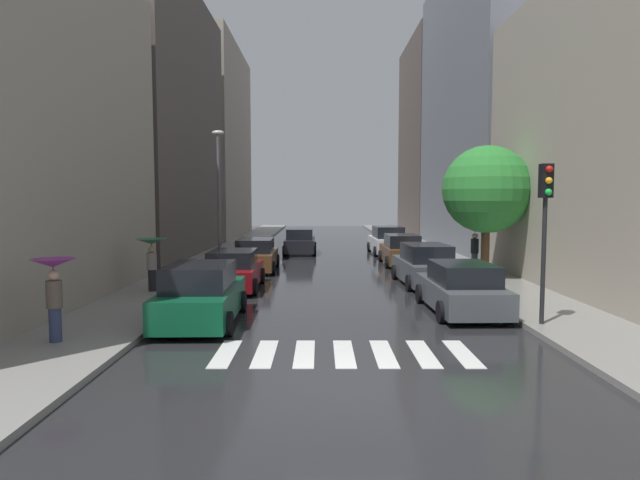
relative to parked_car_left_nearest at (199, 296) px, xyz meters
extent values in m
cube|color=#232326|center=(3.91, 18.70, -0.82)|extent=(28.00, 72.00, 0.04)
cube|color=gray|center=(-2.59, 18.70, -0.72)|extent=(3.00, 72.00, 0.15)
cube|color=gray|center=(10.41, 18.70, -0.72)|extent=(3.00, 72.00, 0.15)
cube|color=silver|center=(1.21, -3.00, -0.79)|extent=(0.45, 2.20, 0.01)
cube|color=silver|center=(2.11, -3.00, -0.79)|extent=(0.45, 2.20, 0.01)
cube|color=silver|center=(3.01, -3.00, -0.79)|extent=(0.45, 2.20, 0.01)
cube|color=silver|center=(3.91, -3.00, -0.79)|extent=(0.45, 2.20, 0.01)
cube|color=silver|center=(4.81, -3.00, -0.79)|extent=(0.45, 2.20, 0.01)
cube|color=silver|center=(5.71, -3.00, -0.79)|extent=(0.45, 2.20, 0.01)
cube|color=silver|center=(6.61, -3.00, -0.79)|extent=(0.45, 2.20, 0.01)
cube|color=#564C47|center=(-7.09, 18.04, 7.27)|extent=(6.00, 16.41, 16.14)
cube|color=#9E9384|center=(-7.09, 35.32, 7.91)|extent=(6.00, 15.86, 17.42)
cube|color=slate|center=(14.91, 21.63, 8.98)|extent=(6.00, 18.00, 19.55)
cube|color=#564C47|center=(14.91, 37.49, 8.54)|extent=(6.00, 12.72, 18.67)
cube|color=#0C4C2D|center=(0.00, 0.06, -0.20)|extent=(2.03, 4.60, 0.84)
cube|color=black|center=(0.00, -0.17, 0.57)|extent=(1.75, 2.54, 0.69)
cylinder|color=black|center=(-1.00, 1.55, -0.48)|extent=(0.23, 0.64, 0.64)
cylinder|color=black|center=(0.93, 1.59, -0.48)|extent=(0.23, 0.64, 0.64)
cylinder|color=black|center=(-0.93, -1.46, -0.48)|extent=(0.23, 0.64, 0.64)
cylinder|color=black|center=(1.00, -1.42, -0.48)|extent=(0.23, 0.64, 0.64)
cube|color=maroon|center=(-0.01, 5.78, -0.25)|extent=(1.96, 4.35, 0.75)
cube|color=black|center=(-0.01, 5.57, 0.44)|extent=(1.71, 2.40, 0.62)
cylinder|color=black|center=(-0.98, 7.20, -0.48)|extent=(0.23, 0.64, 0.64)
cylinder|color=black|center=(0.92, 7.23, -0.48)|extent=(0.23, 0.64, 0.64)
cylinder|color=black|center=(-0.95, 4.34, -0.48)|extent=(0.23, 0.64, 0.64)
cylinder|color=black|center=(0.96, 4.37, -0.48)|extent=(0.23, 0.64, 0.64)
cube|color=brown|center=(0.21, 11.24, -0.23)|extent=(1.94, 4.67, 0.78)
cube|color=black|center=(0.21, 11.01, 0.47)|extent=(1.69, 2.58, 0.64)
cylinder|color=black|center=(-0.75, 12.76, -0.48)|extent=(0.23, 0.64, 0.64)
cylinder|color=black|center=(1.12, 12.78, -0.48)|extent=(0.23, 0.64, 0.64)
cylinder|color=black|center=(-0.71, 9.69, -0.48)|extent=(0.23, 0.64, 0.64)
cylinder|color=black|center=(1.17, 9.72, -0.48)|extent=(0.23, 0.64, 0.64)
cube|color=#474C51|center=(7.75, 1.52, -0.24)|extent=(2.01, 4.51, 0.76)
cube|color=black|center=(7.76, 1.30, 0.45)|extent=(1.74, 2.49, 0.62)
cylinder|color=black|center=(6.76, 2.97, -0.48)|extent=(0.23, 0.64, 0.64)
cylinder|color=black|center=(8.68, 3.01, -0.48)|extent=(0.23, 0.64, 0.64)
cylinder|color=black|center=(6.83, 0.03, -0.48)|extent=(0.23, 0.64, 0.64)
cylinder|color=black|center=(8.74, 0.07, -0.48)|extent=(0.23, 0.64, 0.64)
cube|color=#474C51|center=(7.66, 6.85, -0.21)|extent=(2.08, 4.69, 0.83)
cube|color=black|center=(7.67, 6.62, 0.55)|extent=(1.76, 2.61, 0.68)
cylinder|color=black|center=(6.66, 8.33, -0.48)|extent=(0.25, 0.65, 0.64)
cylinder|color=black|center=(8.53, 8.41, -0.48)|extent=(0.25, 0.65, 0.64)
cylinder|color=black|center=(6.79, 5.29, -0.48)|extent=(0.25, 0.65, 0.64)
cylinder|color=black|center=(8.66, 5.37, -0.48)|extent=(0.25, 0.65, 0.64)
cube|color=brown|center=(7.71, 13.48, -0.22)|extent=(1.87, 4.45, 0.81)
cube|color=black|center=(7.71, 13.26, 0.51)|extent=(1.63, 2.45, 0.66)
cylinder|color=black|center=(6.78, 14.94, -0.48)|extent=(0.23, 0.64, 0.64)
cylinder|color=black|center=(8.61, 14.95, -0.48)|extent=(0.23, 0.64, 0.64)
cylinder|color=black|center=(6.80, 12.01, -0.48)|extent=(0.23, 0.64, 0.64)
cylinder|color=black|center=(8.64, 12.02, -0.48)|extent=(0.23, 0.64, 0.64)
cube|color=silver|center=(7.68, 19.20, -0.18)|extent=(2.08, 4.86, 0.89)
cube|color=black|center=(7.69, 18.96, 0.63)|extent=(1.78, 2.70, 0.73)
cylinder|color=black|center=(6.67, 20.75, -0.48)|extent=(0.24, 0.65, 0.64)
cylinder|color=black|center=(8.58, 20.81, -0.48)|extent=(0.24, 0.65, 0.64)
cylinder|color=black|center=(6.77, 17.58, -0.48)|extent=(0.24, 0.65, 0.64)
cylinder|color=black|center=(8.69, 17.65, -0.48)|extent=(0.24, 0.65, 0.64)
cube|color=black|center=(2.08, 19.46, -0.22)|extent=(1.85, 4.47, 0.80)
cube|color=black|center=(2.08, 19.24, 0.50)|extent=(1.63, 2.46, 0.65)
cylinder|color=black|center=(1.15, 20.93, -0.48)|extent=(0.22, 0.64, 0.64)
cylinder|color=black|center=(3.00, 20.93, -0.48)|extent=(0.22, 0.64, 0.64)
cylinder|color=black|center=(1.15, 17.99, -0.48)|extent=(0.22, 0.64, 0.64)
cylinder|color=black|center=(3.00, 17.99, -0.48)|extent=(0.22, 0.64, 0.64)
cylinder|color=#38513D|center=(10.55, 9.75, -0.22)|extent=(0.28, 0.28, 0.86)
cylinder|color=black|center=(10.55, 9.75, 0.55)|extent=(0.36, 0.36, 0.68)
sphere|color=tan|center=(10.55, 9.75, 1.02)|extent=(0.27, 0.27, 0.27)
cylinder|color=navy|center=(-2.89, -2.52, -0.24)|extent=(0.28, 0.28, 0.81)
cylinder|color=brown|center=(-2.89, -2.52, 0.49)|extent=(0.36, 0.36, 0.64)
sphere|color=tan|center=(-2.89, -2.52, 0.94)|extent=(0.25, 0.25, 0.25)
cone|color=#8C1E8C|center=(-2.89, -2.52, 1.23)|extent=(0.99, 0.99, 0.20)
cylinder|color=#333338|center=(-2.89, -2.52, 0.86)|extent=(0.02, 0.02, 0.74)
cylinder|color=black|center=(-2.80, 4.48, -0.25)|extent=(0.28, 0.28, 0.79)
cylinder|color=gray|center=(-2.80, 4.48, 0.46)|extent=(0.36, 0.36, 0.63)
sphere|color=tan|center=(-2.80, 4.48, 0.89)|extent=(0.25, 0.25, 0.25)
cone|color=#19723F|center=(-2.80, 4.48, 1.18)|extent=(1.13, 1.13, 0.20)
cylinder|color=#333338|center=(-2.80, 4.48, 0.82)|extent=(0.02, 0.02, 0.72)
cylinder|color=#513823|center=(10.51, 8.05, 0.45)|extent=(0.36, 0.36, 2.19)
sphere|color=#2B7C31|center=(10.51, 8.05, 3.13)|extent=(3.75, 3.75, 3.75)
cylinder|color=black|center=(9.36, -0.69, 1.05)|extent=(0.12, 0.12, 3.40)
cube|color=black|center=(9.36, -0.69, 3.20)|extent=(0.30, 0.30, 0.90)
sphere|color=red|center=(9.36, -0.87, 3.50)|extent=(0.18, 0.18, 0.18)
sphere|color=#F2A519|center=(9.36, -0.87, 3.20)|extent=(0.18, 0.18, 0.18)
sphere|color=green|center=(9.36, -0.87, 2.90)|extent=(0.18, 0.18, 0.18)
cylinder|color=#595B60|center=(-1.64, 11.54, 2.58)|extent=(0.16, 0.16, 6.46)
ellipsoid|color=beige|center=(-1.64, 11.54, 5.96)|extent=(0.60, 0.28, 0.24)
camera|label=1|loc=(3.36, -14.93, 2.72)|focal=30.01mm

